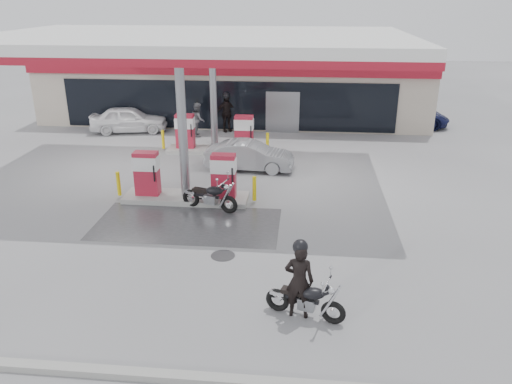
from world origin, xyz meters
TOP-DOWN VIEW (x-y plane):
  - ground at (0.00, 0.00)m, footprint 90.00×90.00m
  - wet_patch at (0.50, 0.00)m, footprint 6.00×3.00m
  - drain_cover at (2.00, -2.00)m, footprint 0.70×0.70m
  - kerb at (0.00, -7.00)m, footprint 28.00×0.25m
  - store_building at (0.01, 15.94)m, footprint 22.00×8.22m
  - canopy at (0.00, 5.00)m, footprint 16.00×10.02m
  - pump_island_near at (0.00, 2.00)m, footprint 5.14×1.30m
  - pump_island_far at (0.00, 8.00)m, footprint 5.14×1.30m
  - main_motorcycle at (4.39, -4.70)m, footprint 1.88×0.91m
  - biker_main at (4.20, -4.65)m, footprint 0.72×0.51m
  - parked_motorcycle at (1.06, 1.19)m, footprint 2.06×1.01m
  - sedan_white at (-5.27, 11.20)m, footprint 4.33×2.43m
  - attendant at (-1.37, 10.80)m, footprint 0.85×0.98m
  - hatchback_silver at (1.92, 5.60)m, footprint 3.80×1.54m
  - parked_car_left at (-5.75, 14.00)m, footprint 4.88×2.75m
  - parked_car_right at (10.00, 14.00)m, footprint 4.59×2.34m
  - biker_walking at (-0.02, 11.80)m, footprint 1.26×1.01m

SIDE VIEW (x-z plane):
  - ground at x=0.00m, z-range 0.00..0.00m
  - wet_patch at x=0.50m, z-range 0.00..0.00m
  - drain_cover at x=2.00m, z-range 0.00..0.01m
  - kerb at x=0.00m, z-range 0.00..0.15m
  - main_motorcycle at x=4.39m, z-range -0.06..0.93m
  - parked_motorcycle at x=1.06m, z-range -0.06..1.02m
  - hatchback_silver at x=1.92m, z-range 0.00..1.23m
  - parked_car_right at x=10.00m, z-range 0.00..1.24m
  - parked_car_left at x=-5.75m, z-range 0.00..1.33m
  - sedan_white at x=-5.27m, z-range 0.00..1.39m
  - pump_island_near at x=0.00m, z-range -0.18..1.60m
  - pump_island_far at x=0.00m, z-range -0.18..1.60m
  - attendant at x=-1.37m, z-range 0.00..1.74m
  - biker_main at x=4.20m, z-range 0.00..1.85m
  - biker_walking at x=-0.02m, z-range 0.00..2.00m
  - store_building at x=0.01m, z-range 0.01..4.01m
  - canopy at x=0.00m, z-range 2.51..8.02m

